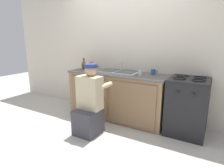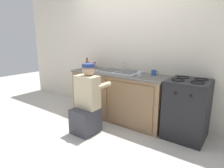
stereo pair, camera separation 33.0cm
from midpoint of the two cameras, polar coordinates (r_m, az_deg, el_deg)
ground_plane at (r=3.45m, az=1.80°, el=-11.69°), size 12.00×12.00×0.00m
back_wall at (r=3.69m, az=7.73°, el=9.96°), size 6.00×0.10×2.50m
counter_cabinet at (r=3.53m, az=4.51°, el=-3.85°), size 1.83×0.62×0.84m
countertop at (r=3.43m, az=4.73°, el=3.16°), size 1.87×0.62×0.03m
sink_double_basin at (r=3.43m, az=4.76°, el=3.75°), size 0.80×0.44×0.19m
stove_range at (r=3.10m, az=24.73°, el=-6.96°), size 0.58×0.62×0.91m
plumber_person at (r=2.99m, az=-4.53°, el=-6.25°), size 0.42×0.61×1.10m
coffee_mug at (r=3.27m, az=15.46°, el=3.34°), size 0.13×0.08×0.09m
condiment_jar at (r=3.95m, az=-3.00°, el=5.72°), size 0.07×0.07×0.13m
vase_decorative at (r=3.85m, az=-5.16°, el=5.88°), size 0.10×0.10×0.23m
water_glass at (r=3.08m, az=11.39°, el=2.99°), size 0.06×0.06×0.10m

